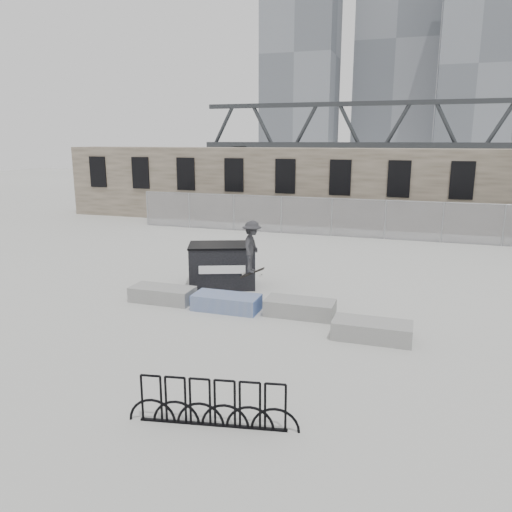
# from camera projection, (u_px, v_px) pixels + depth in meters

# --- Properties ---
(ground) EXTENTS (120.00, 120.00, 0.00)m
(ground) POSITION_uv_depth(u_px,v_px,m) (260.00, 311.00, 14.92)
(ground) COLOR #B1B1AC
(ground) RESTS_ON ground
(stone_wall) EXTENTS (36.00, 2.58, 4.50)m
(stone_wall) POSITION_uv_depth(u_px,v_px,m) (343.00, 187.00, 29.44)
(stone_wall) COLOR brown
(stone_wall) RESTS_ON ground
(chainlink_fence) EXTENTS (22.06, 0.06, 2.02)m
(chainlink_fence) POSITION_uv_depth(u_px,v_px,m) (332.00, 217.00, 26.25)
(chainlink_fence) COLOR gray
(chainlink_fence) RESTS_ON ground
(planter_far_left) EXTENTS (2.00, 0.90, 0.47)m
(planter_far_left) POSITION_uv_depth(u_px,v_px,m) (162.00, 294.00, 15.77)
(planter_far_left) COLOR gray
(planter_far_left) RESTS_ON ground
(planter_center_left) EXTENTS (2.00, 0.90, 0.47)m
(planter_center_left) POSITION_uv_depth(u_px,v_px,m) (226.00, 302.00, 14.98)
(planter_center_left) COLOR #34529D
(planter_center_left) RESTS_ON ground
(planter_center_right) EXTENTS (2.00, 0.90, 0.47)m
(planter_center_right) POSITION_uv_depth(u_px,v_px,m) (300.00, 307.00, 14.50)
(planter_center_right) COLOR gray
(planter_center_right) RESTS_ON ground
(planter_offset) EXTENTS (2.00, 0.90, 0.47)m
(planter_offset) POSITION_uv_depth(u_px,v_px,m) (372.00, 330.00, 12.80)
(planter_offset) COLOR gray
(planter_offset) RESTS_ON ground
(dumpster) EXTENTS (2.62, 2.10, 1.50)m
(dumpster) POSITION_uv_depth(u_px,v_px,m) (222.00, 265.00, 17.28)
(dumpster) COLOR black
(dumpster) RESTS_ON ground
(bike_rack) EXTENTS (3.10, 0.60, 0.90)m
(bike_rack) POSITION_uv_depth(u_px,v_px,m) (212.00, 404.00, 8.86)
(bike_rack) COLOR black
(bike_rack) RESTS_ON ground
(skyline_towers) EXTENTS (58.00, 28.00, 48.00)m
(skyline_towers) POSITION_uv_depth(u_px,v_px,m) (401.00, 56.00, 97.28)
(skyline_towers) COLOR slate
(skyline_towers) RESTS_ON ground
(truss_bridge) EXTENTS (70.00, 3.00, 9.80)m
(truss_bridge) POSITION_uv_depth(u_px,v_px,m) (471.00, 146.00, 61.86)
(truss_bridge) COLOR #2D3033
(truss_bridge) RESTS_ON ground
(skateboarder) EXTENTS (0.76, 1.09, 1.80)m
(skateboarder) POSITION_uv_depth(u_px,v_px,m) (252.00, 247.00, 15.17)
(skateboarder) COLOR #2B2B2E
(skateboarder) RESTS_ON ground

